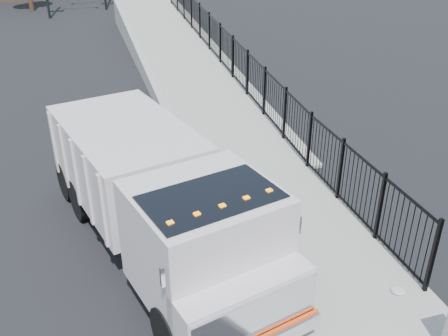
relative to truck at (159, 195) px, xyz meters
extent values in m
plane|color=black|center=(1.62, -1.05, -1.63)|extent=(120.00, 120.00, 0.00)
cube|color=#9E998E|center=(3.55, -3.05, -1.57)|extent=(3.55, 12.00, 0.12)
cube|color=#ADAAA3|center=(1.62, -3.05, -1.55)|extent=(0.30, 12.00, 0.16)
cube|color=#9E998E|center=(3.75, 14.95, -1.63)|extent=(3.95, 24.06, 3.19)
cube|color=black|center=(5.17, 10.95, -0.73)|extent=(0.10, 28.00, 1.80)
cube|color=black|center=(-0.11, 0.41, -1.02)|extent=(3.02, 7.61, 0.25)
cube|color=silver|center=(0.55, -2.07, 0.10)|extent=(3.16, 3.04, 2.23)
cube|color=silver|center=(0.90, -3.41, -0.46)|extent=(2.73, 1.42, 1.11)
cube|color=silver|center=(1.01, -3.81, -0.46)|extent=(2.50, 0.74, 0.95)
cube|color=black|center=(0.62, -2.34, 0.77)|extent=(2.74, 2.03, 0.95)
cube|color=silver|center=(-0.48, 1.81, 0.10)|extent=(3.78, 5.21, 1.89)
cube|color=silver|center=(-0.51, -3.50, 0.60)|extent=(0.08, 0.08, 0.39)
cube|color=silver|center=(2.18, -2.79, 0.60)|extent=(0.08, 0.08, 0.39)
cube|color=orange|center=(-0.25, -2.97, 1.23)|extent=(0.13, 0.11, 0.07)
cube|color=orange|center=(0.23, -2.84, 1.23)|extent=(0.13, 0.11, 0.07)
cube|color=orange|center=(0.72, -2.71, 1.23)|extent=(0.13, 0.11, 0.07)
cube|color=orange|center=(1.20, -2.58, 1.23)|extent=(0.13, 0.11, 0.07)
cube|color=orange|center=(1.69, -2.46, 1.23)|extent=(0.13, 0.11, 0.07)
cylinder|color=black|center=(-0.38, -3.12, -1.07)|extent=(0.63, 1.17, 1.11)
cylinder|color=black|center=(1.88, -2.52, -1.07)|extent=(0.63, 1.17, 1.11)
cylinder|color=black|center=(-1.78, 2.16, -1.07)|extent=(0.63, 1.17, 1.11)
cylinder|color=black|center=(0.48, 2.76, -1.07)|extent=(0.63, 1.17, 1.11)
cylinder|color=black|center=(-2.10, 3.34, -1.07)|extent=(0.63, 1.17, 1.11)
cylinder|color=black|center=(0.17, 3.94, -1.07)|extent=(0.63, 1.17, 1.11)
imported|color=#4E0224|center=(2.02, -2.32, -0.52)|extent=(0.59, 0.79, 1.98)
ellipsoid|color=silver|center=(4.59, -2.93, -1.47)|extent=(0.31, 0.31, 0.08)
camera|label=1|loc=(-1.32, -9.75, 5.90)|focal=40.00mm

